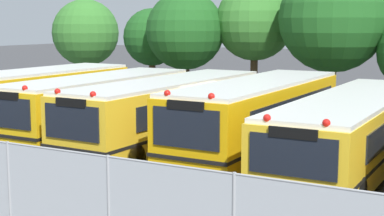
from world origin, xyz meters
The scene contains 13 objects.
ground_plane centered at (0.00, 0.00, 0.00)m, with size 160.00×160.00×0.00m, color #424244.
school_bus_0 centered at (-8.23, 0.01, 1.45)m, with size 2.79×9.74×2.75m.
school_bus_1 centered at (-5.02, 0.21, 1.38)m, with size 2.66×9.76×2.63m.
school_bus_2 centered at (-1.68, -0.08, 1.41)m, with size 2.73×10.34×2.68m.
school_bus_3 centered at (1.71, 0.11, 1.47)m, with size 2.56×9.85×2.79m.
school_bus_4 centered at (4.93, -0.09, 1.33)m, with size 2.57×11.35×2.52m.
tree_0 centered at (-14.91, 11.48, 3.98)m, with size 4.19×4.19×6.03m.
tree_1 centered at (-8.93, 10.26, 3.83)m, with size 3.23×3.23×5.37m.
tree_2 centered at (-6.19, 9.17, 4.11)m, with size 4.12×4.12×6.22m.
tree_3 centered at (-2.89, 10.71, 4.65)m, with size 4.06×4.06×6.65m.
tree_4 centered at (1.41, 9.54, 4.76)m, with size 5.09×5.09×7.32m.
chainlink_fence centered at (-0.77, -8.50, 1.00)m, with size 22.49×0.07×1.93m.
traffic_cone centered at (-2.42, -6.95, 0.28)m, with size 0.43×0.43×0.56m, color #EA5914.
Camera 1 is at (9.11, -17.75, 4.57)m, focal length 54.80 mm.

